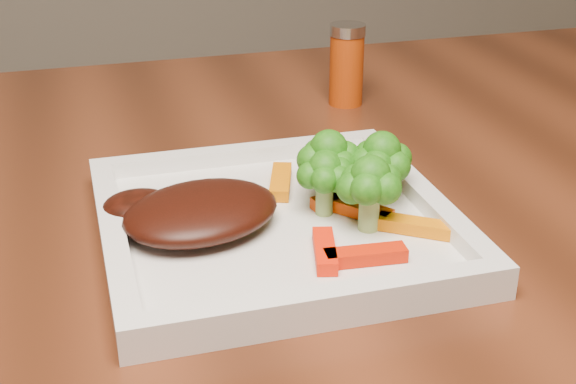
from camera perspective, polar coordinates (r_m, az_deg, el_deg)
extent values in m
cube|color=white|center=(0.64, -0.87, -2.63)|extent=(0.27, 0.27, 0.01)
ellipsoid|color=#320D07|center=(0.62, -6.20, -1.40)|extent=(0.15, 0.13, 0.03)
cube|color=red|center=(0.58, 5.54, -4.51)|extent=(0.06, 0.02, 0.01)
cube|color=orange|center=(0.62, 9.07, -2.41)|extent=(0.06, 0.05, 0.01)
cube|color=red|center=(0.58, 2.63, -4.19)|extent=(0.03, 0.06, 0.01)
cube|color=#FF3A04|center=(0.69, 5.88, 0.78)|extent=(0.06, 0.02, 0.01)
cube|color=#DA6D03|center=(0.69, -0.53, 0.75)|extent=(0.03, 0.06, 0.01)
cube|color=#FF4604|center=(0.64, 4.96, -1.22)|extent=(0.05, 0.06, 0.01)
cube|color=#D43C03|center=(0.66, 3.86, -0.50)|extent=(0.05, 0.03, 0.01)
cylinder|color=#9E3308|center=(0.92, 4.18, 9.01)|extent=(0.04, 0.04, 0.09)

